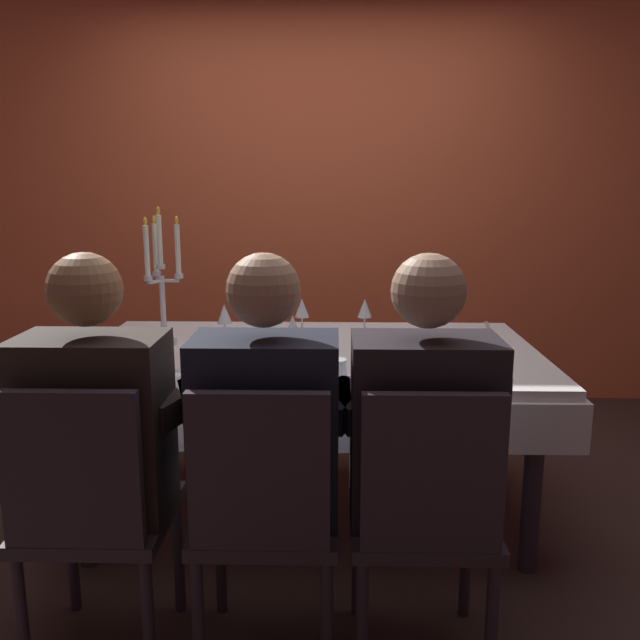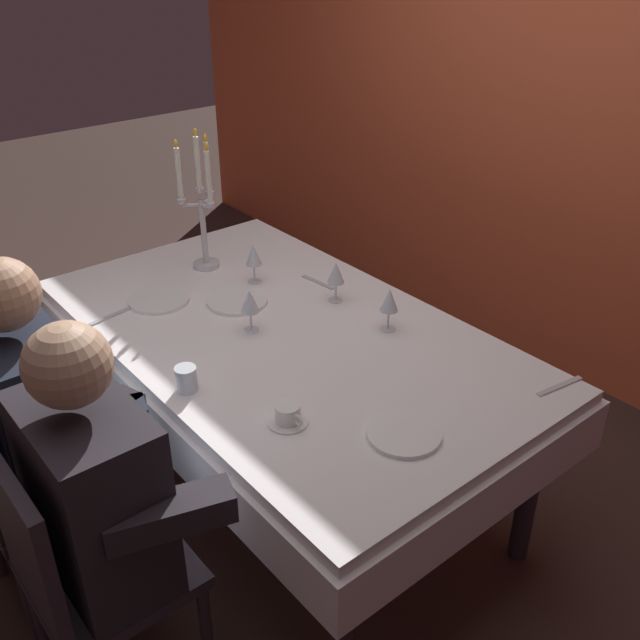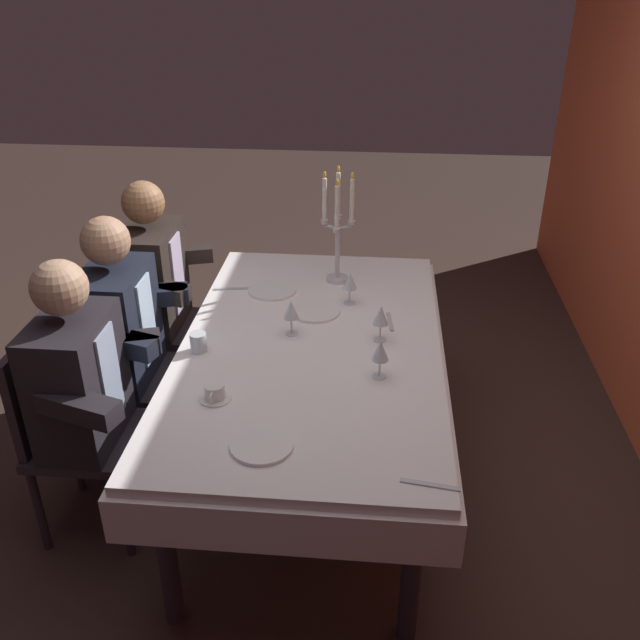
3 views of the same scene
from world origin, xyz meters
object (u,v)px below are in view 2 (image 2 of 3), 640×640
Objects in this scene: candelabra at (202,208)px; wine_glass_1 at (336,273)px; dinner_plate_0 at (237,301)px; wine_glass_2 at (254,256)px; dining_table at (284,357)px; seated_diner_2 at (93,495)px; dinner_plate_1 at (159,299)px; coffee_cup_0 at (288,415)px; seated_diner_1 at (29,412)px; water_tumbler_0 at (186,379)px; wine_glass_0 at (389,301)px; dinner_plate_2 at (404,434)px; wine_glass_3 at (250,302)px.

candelabra is 3.60× the size of wine_glass_1.
wine_glass_2 is (-0.10, 0.15, 0.11)m from dinner_plate_0.
wine_glass_1 is (0.58, 0.22, -0.15)m from candelabra.
dining_table is at bearing -20.58° from wine_glass_2.
seated_diner_2 is at bearing -54.14° from wine_glass_2.
dinner_plate_0 is 0.30m from dinner_plate_1.
coffee_cup_0 is (0.49, -0.61, -0.09)m from wine_glass_1.
candelabra is 1.13m from seated_diner_1.
water_tumbler_0 is at bearing -35.30° from candelabra.
wine_glass_1 is at bearing -179.72° from wine_glass_0.
dining_table is 0.47m from wine_glass_2.
dinner_plate_2 is at bearing 6.99° from dinner_plate_1.
dinner_plate_0 is at bearing 175.15° from dinner_plate_2.
wine_glass_0 reaches higher than dinner_plate_0.
wine_glass_2 is at bearing 105.57° from seated_diner_1.
dinner_plate_1 is 0.69m from wine_glass_1.
dinner_plate_0 is 1.44× the size of wine_glass_2.
candelabra is 0.91m from wine_glass_0.
dinner_plate_2 is (1.34, -0.16, -0.26)m from candelabra.
dinner_plate_0 is at bearing 159.13° from wine_glass_3.
dinner_plate_1 is 1.44× the size of wine_glass_0.
coffee_cup_0 is (0.51, -0.22, -0.09)m from wine_glass_3.
water_tumbler_0 is at bearing 120.47° from seated_diner_2.
wine_glass_2 is 1.08m from seated_diner_1.
coffee_cup_0 reaches higher than dinner_plate_0.
wine_glass_0 is at bearing 0.28° from wine_glass_1.
dinner_plate_1 is at bearing -153.51° from dining_table.
water_tumbler_0 is at bearing -20.34° from dinner_plate_1.
dinner_plate_0 is at bearing 131.01° from water_tumbler_0.
dinner_plate_0 is 1.09m from seated_diner_2.
wine_glass_2 is 1.28m from seated_diner_2.
dinner_plate_2 is at bearing -0.19° from wine_glass_3.
wine_glass_3 is 0.13× the size of seated_diner_1.
candelabra is 1.17m from coffee_cup_0.
candelabra reaches higher than dinner_plate_2.
dinner_plate_1 is at bearing 159.66° from water_tumbler_0.
wine_glass_1 reaches higher than dining_table.
wine_glass_1 is at bearing 87.32° from wine_glass_3.
candelabra is 3.60× the size of wine_glass_3.
candelabra is 4.47× the size of coffee_cup_0.
wine_glass_3 reaches higher than dinner_plate_2.
seated_diner_2 is (0.64, -0.88, -0.01)m from dinner_plate_0.
dinner_plate_2 reaches higher than dining_table.
water_tumbler_0 is at bearing -148.56° from dinner_plate_2.
seated_diner_2 is at bearing -113.53° from dinner_plate_2.
dinner_plate_0 is 1.79× the size of coffee_cup_0.
coffee_cup_0 is (1.08, -0.38, -0.24)m from candelabra.
dinner_plate_0 is 0.25m from wine_glass_3.
dining_table is 11.83× the size of wine_glass_0.
dinner_plate_0 reaches higher than dining_table.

